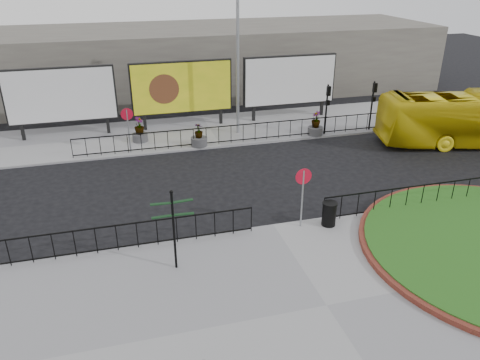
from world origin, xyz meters
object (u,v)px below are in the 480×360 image
object	(u,v)px
lamp_post	(238,54)
bus	(476,119)
planter_a	(140,132)
litter_bin	(329,214)
planter_b	(199,138)
fingerpost_sign	(173,222)
billboard_mid	(182,88)
planter_c	(316,126)

from	to	relation	value
lamp_post	bus	distance (m)	14.00
planter_a	bus	bearing A→B (deg)	-15.66
bus	planter_a	size ratio (longest dim) A/B	7.51
litter_bin	planter_a	bearing A→B (deg)	119.09
planter_a	planter_b	distance (m)	3.54
planter_a	fingerpost_sign	bearing A→B (deg)	-88.96
litter_bin	planter_b	xyz separation A→B (m)	(-3.30, 10.00, -0.05)
fingerpost_sign	planter_b	bearing A→B (deg)	79.16
billboard_mid	planter_b	bearing A→B (deg)	-85.20
fingerpost_sign	lamp_post	bearing A→B (deg)	70.06
billboard_mid	planter_b	world-z (taller)	billboard_mid
fingerpost_sign	bus	world-z (taller)	fingerpost_sign
litter_bin	planter_b	bearing A→B (deg)	108.25
lamp_post	fingerpost_sign	world-z (taller)	lamp_post
litter_bin	lamp_post	bearing A→B (deg)	92.91
fingerpost_sign	litter_bin	world-z (taller)	fingerpost_sign
litter_bin	bus	xyz separation A→B (m)	(12.00, 6.43, 0.90)
lamp_post	planter_b	xyz separation A→B (m)	(-2.71, -1.60, -4.26)
lamp_post	planter_a	size ratio (longest dim) A/B	6.38
litter_bin	planter_c	world-z (taller)	planter_c
planter_b	planter_a	bearing A→B (deg)	153.12
billboard_mid	fingerpost_sign	xyz separation A→B (m)	(-2.62, -14.82, -0.71)
fingerpost_sign	litter_bin	bearing A→B (deg)	15.09
fingerpost_sign	planter_c	distance (m)	15.11
bus	planter_c	world-z (taller)	bus
billboard_mid	litter_bin	size ratio (longest dim) A/B	6.32
bus	planter_c	distance (m)	8.99
lamp_post	planter_c	xyz separation A→B (m)	(4.38, -1.60, -4.15)
planter_b	litter_bin	bearing A→B (deg)	-71.75
lamp_post	bus	xyz separation A→B (m)	(12.58, -5.17, -3.31)
bus	litter_bin	bearing A→B (deg)	131.56
lamp_post	litter_bin	bearing A→B (deg)	-87.09
bus	billboard_mid	bearing A→B (deg)	78.76
billboard_mid	lamp_post	size ratio (longest dim) A/B	0.67
planter_a	billboard_mid	bearing A→B (deg)	34.61
bus	planter_c	size ratio (longest dim) A/B	7.47
billboard_mid	bus	xyz separation A→B (m)	(15.59, -7.14, -1.08)
planter_a	planter_c	world-z (taller)	planter_c
billboard_mid	planter_a	bearing A→B (deg)	-145.39
litter_bin	billboard_mid	bearing A→B (deg)	104.84
lamp_post	litter_bin	xyz separation A→B (m)	(0.59, -11.60, -4.21)
lamp_post	bus	bearing A→B (deg)	-22.34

